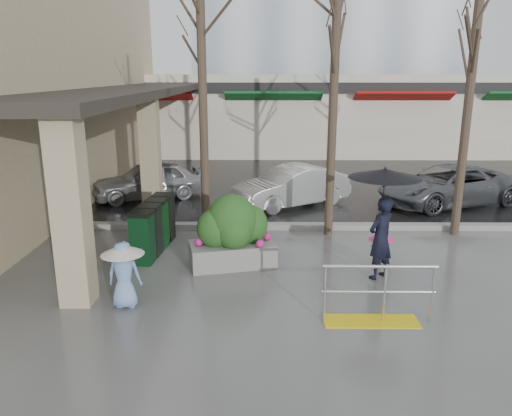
{
  "coord_description": "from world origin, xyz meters",
  "views": [
    {
      "loc": [
        -0.57,
        -8.88,
        4.08
      ],
      "look_at": [
        -0.67,
        1.36,
        1.3
      ],
      "focal_mm": 35.0,
      "sensor_mm": 36.0,
      "label": 1
    }
  ],
  "objects_px": {
    "handrail": "(376,301)",
    "car_c": "(448,185)",
    "tree_midwest": "(337,22)",
    "news_boxes": "(154,227)",
    "car_b": "(291,186)",
    "child_pink": "(381,244)",
    "tree_mideast": "(475,39)",
    "woman": "(383,209)",
    "car_a": "(149,180)",
    "planter": "(233,232)",
    "child_blue": "(124,268)",
    "tree_west": "(201,29)"
  },
  "relations": [
    {
      "from": "handrail",
      "to": "car_c",
      "type": "xyz_separation_m",
      "value": [
        4.02,
        7.85,
        0.25
      ]
    },
    {
      "from": "tree_midwest",
      "to": "news_boxes",
      "type": "xyz_separation_m",
      "value": [
        -4.28,
        -1.32,
        -4.64
      ]
    },
    {
      "from": "car_b",
      "to": "child_pink",
      "type": "bearing_deg",
      "value": -14.54
    },
    {
      "from": "tree_mideast",
      "to": "woman",
      "type": "distance_m",
      "value": 5.19
    },
    {
      "from": "handrail",
      "to": "car_a",
      "type": "xyz_separation_m",
      "value": [
        -5.65,
        8.56,
        0.25
      ]
    },
    {
      "from": "planter",
      "to": "car_a",
      "type": "bearing_deg",
      "value": 117.51
    },
    {
      "from": "tree_midwest",
      "to": "child_blue",
      "type": "distance_m",
      "value": 7.48
    },
    {
      "from": "handrail",
      "to": "car_c",
      "type": "relative_size",
      "value": 0.42
    },
    {
      "from": "child_blue",
      "to": "car_c",
      "type": "xyz_separation_m",
      "value": [
        8.38,
        7.31,
        -0.11
      ]
    },
    {
      "from": "planter",
      "to": "tree_midwest",
      "type": "bearing_deg",
      "value": 42.94
    },
    {
      "from": "child_blue",
      "to": "news_boxes",
      "type": "relative_size",
      "value": 0.57
    },
    {
      "from": "child_pink",
      "to": "car_a",
      "type": "height_order",
      "value": "car_a"
    },
    {
      "from": "tree_mideast",
      "to": "child_blue",
      "type": "height_order",
      "value": "tree_mideast"
    },
    {
      "from": "tree_midwest",
      "to": "news_boxes",
      "type": "relative_size",
      "value": 3.25
    },
    {
      "from": "handrail",
      "to": "tree_mideast",
      "type": "distance_m",
      "value": 7.28
    },
    {
      "from": "child_pink",
      "to": "car_c",
      "type": "relative_size",
      "value": 0.2
    },
    {
      "from": "tree_midwest",
      "to": "planter",
      "type": "xyz_separation_m",
      "value": [
        -2.38,
        -2.22,
        -4.48
      ]
    },
    {
      "from": "tree_west",
      "to": "car_c",
      "type": "height_order",
      "value": "tree_west"
    },
    {
      "from": "tree_midwest",
      "to": "car_b",
      "type": "height_order",
      "value": "tree_midwest"
    },
    {
      "from": "tree_midwest",
      "to": "child_pink",
      "type": "distance_m",
      "value": 5.32
    },
    {
      "from": "planter",
      "to": "news_boxes",
      "type": "relative_size",
      "value": 0.92
    },
    {
      "from": "tree_west",
      "to": "child_pink",
      "type": "bearing_deg",
      "value": -30.17
    },
    {
      "from": "planter",
      "to": "news_boxes",
      "type": "height_order",
      "value": "planter"
    },
    {
      "from": "handrail",
      "to": "tree_midwest",
      "type": "height_order",
      "value": "tree_midwest"
    },
    {
      "from": "tree_midwest",
      "to": "woman",
      "type": "height_order",
      "value": "tree_midwest"
    },
    {
      "from": "tree_west",
      "to": "child_blue",
      "type": "height_order",
      "value": "tree_west"
    },
    {
      "from": "tree_mideast",
      "to": "car_b",
      "type": "height_order",
      "value": "tree_mideast"
    },
    {
      "from": "news_boxes",
      "to": "car_a",
      "type": "relative_size",
      "value": 0.58
    },
    {
      "from": "tree_midwest",
      "to": "child_pink",
      "type": "height_order",
      "value": "tree_midwest"
    },
    {
      "from": "child_pink",
      "to": "news_boxes",
      "type": "relative_size",
      "value": 0.41
    },
    {
      "from": "woman",
      "to": "car_c",
      "type": "height_order",
      "value": "woman"
    },
    {
      "from": "child_blue",
      "to": "car_a",
      "type": "distance_m",
      "value": 8.12
    },
    {
      "from": "news_boxes",
      "to": "car_b",
      "type": "bearing_deg",
      "value": 55.8
    },
    {
      "from": "child_blue",
      "to": "news_boxes",
      "type": "distance_m",
      "value": 2.94
    },
    {
      "from": "child_blue",
      "to": "child_pink",
      "type": "bearing_deg",
      "value": -156.58
    },
    {
      "from": "child_blue",
      "to": "planter",
      "type": "bearing_deg",
      "value": -129.29
    },
    {
      "from": "child_blue",
      "to": "planter",
      "type": "relative_size",
      "value": 0.62
    },
    {
      "from": "car_c",
      "to": "child_pink",
      "type": "bearing_deg",
      "value": -52.59
    },
    {
      "from": "car_b",
      "to": "news_boxes",
      "type": "bearing_deg",
      "value": -71.92
    },
    {
      "from": "tree_mideast",
      "to": "woman",
      "type": "relative_size",
      "value": 2.8
    },
    {
      "from": "tree_west",
      "to": "news_boxes",
      "type": "distance_m",
      "value": 4.81
    },
    {
      "from": "planter",
      "to": "handrail",
      "type": "bearing_deg",
      "value": -45.46
    },
    {
      "from": "planter",
      "to": "car_a",
      "type": "height_order",
      "value": "planter"
    },
    {
      "from": "child_blue",
      "to": "car_c",
      "type": "distance_m",
      "value": 11.12
    },
    {
      "from": "car_a",
      "to": "car_c",
      "type": "xyz_separation_m",
      "value": [
        9.67,
        -0.71,
        0.0
      ]
    },
    {
      "from": "woman",
      "to": "car_c",
      "type": "bearing_deg",
      "value": -159.08
    },
    {
      "from": "tree_midwest",
      "to": "car_c",
      "type": "height_order",
      "value": "tree_midwest"
    },
    {
      "from": "car_b",
      "to": "tree_west",
      "type": "bearing_deg",
      "value": -72.2
    },
    {
      "from": "tree_midwest",
      "to": "tree_mideast",
      "type": "relative_size",
      "value": 1.08
    },
    {
      "from": "child_pink",
      "to": "car_c",
      "type": "height_order",
      "value": "car_c"
    }
  ]
}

